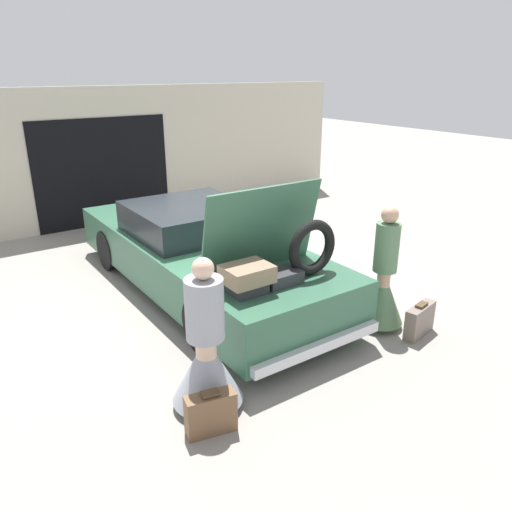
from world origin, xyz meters
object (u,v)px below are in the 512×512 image
object	(u,v)px
suitcase_beside_right_person	(420,320)
person_left	(206,357)
car	(201,253)
suitcase_beside_left_person	(211,413)
person_right	(383,286)

from	to	relation	value
suitcase_beside_right_person	person_left	bearing A→B (deg)	174.29
car	suitcase_beside_left_person	distance (m)	3.20
person_left	suitcase_beside_left_person	distance (m)	0.52
person_right	suitcase_beside_right_person	xyz separation A→B (m)	(0.23, -0.43, -0.37)
person_right	suitcase_beside_left_person	size ratio (longest dim) A/B	3.29
car	person_right	distance (m)	2.67
suitcase_beside_left_person	suitcase_beside_right_person	size ratio (longest dim) A/B	0.88
person_left	person_right	distance (m)	2.62
car	person_left	world-z (taller)	car
suitcase_beside_right_person	person_right	bearing A→B (deg)	118.40
car	person_left	bearing A→B (deg)	-117.89
person_left	suitcase_beside_right_person	size ratio (longest dim) A/B	2.83
person_right	suitcase_beside_right_person	distance (m)	0.61
person_right	suitcase_beside_left_person	world-z (taller)	person_right
suitcase_beside_left_person	suitcase_beside_right_person	bearing A→B (deg)	1.26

